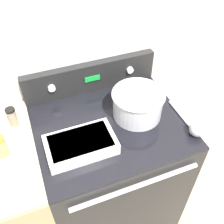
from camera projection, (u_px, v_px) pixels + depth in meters
The scene contains 8 objects.
kitchen_wall at pixel (85, 38), 1.42m from camera, with size 8.00×0.05×2.50m.
stove_range at pixel (110, 172), 1.72m from camera, with size 0.79×0.70×0.94m.
control_panel at pixel (91, 77), 1.53m from camera, with size 0.79×0.07×0.18m.
mixing_bowl at pixel (138, 103), 1.38m from camera, with size 0.28×0.28×0.15m.
casserole_dish at pixel (81, 144), 1.24m from camera, with size 0.33×0.19×0.06m.
ladle at pixel (196, 128), 1.32m from camera, with size 0.08×0.30×0.08m.
spice_jar_black_cap at pixel (12, 117), 1.33m from camera, with size 0.05×0.05×0.11m.
spice_jar_orange_cap at pixel (1, 146), 1.19m from camera, with size 0.06×0.06×0.11m.
Camera 1 is at (-0.33, -0.56, 1.95)m, focal length 42.00 mm.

